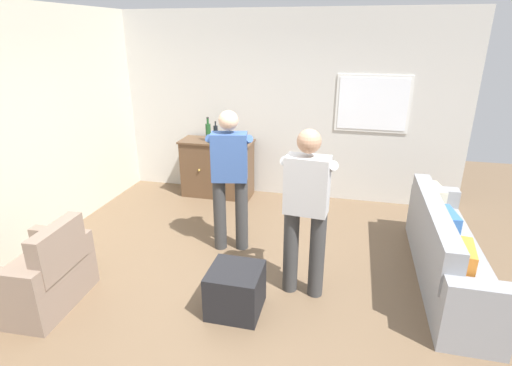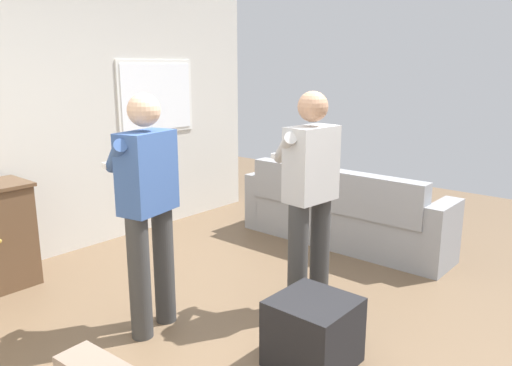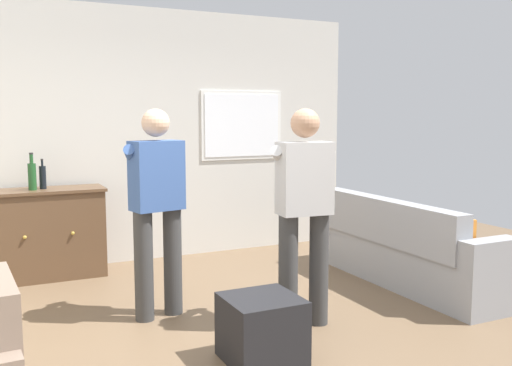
{
  "view_description": "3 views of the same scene",
  "coord_description": "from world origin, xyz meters",
  "px_view_note": "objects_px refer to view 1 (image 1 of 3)",
  "views": [
    {
      "loc": [
        0.96,
        -3.38,
        2.47
      ],
      "look_at": [
        0.11,
        0.14,
        1.1
      ],
      "focal_mm": 28.0,
      "sensor_mm": 36.0,
      "label": 1
    },
    {
      "loc": [
        -2.35,
        -1.96,
        1.85
      ],
      "look_at": [
        0.11,
        0.15,
        1.09
      ],
      "focal_mm": 35.0,
      "sensor_mm": 36.0,
      "label": 2
    },
    {
      "loc": [
        -1.57,
        -3.65,
        1.63
      ],
      "look_at": [
        0.25,
        0.15,
        1.13
      ],
      "focal_mm": 40.0,
      "sensor_mm": 36.0,
      "label": 3
    }
  ],
  "objects_px": {
    "bottle_wine_green": "(208,132)",
    "ottoman": "(236,290)",
    "sideboard_cabinet": "(218,168)",
    "person_standing_left": "(230,175)",
    "person_standing_right": "(306,206)",
    "bottle_liquor_amber": "(216,133)",
    "couch": "(445,251)",
    "armchair": "(43,277)"
  },
  "relations": [
    {
      "from": "bottle_liquor_amber",
      "to": "person_standing_left",
      "type": "xyz_separation_m",
      "value": [
        0.71,
        -1.58,
        -0.08
      ]
    },
    {
      "from": "couch",
      "to": "ottoman",
      "type": "height_order",
      "value": "couch"
    },
    {
      "from": "ottoman",
      "to": "bottle_wine_green",
      "type": "bearing_deg",
      "value": 114.23
    },
    {
      "from": "couch",
      "to": "person_standing_right",
      "type": "height_order",
      "value": "person_standing_right"
    },
    {
      "from": "armchair",
      "to": "bottle_wine_green",
      "type": "height_order",
      "value": "bottle_wine_green"
    },
    {
      "from": "couch",
      "to": "person_standing_right",
      "type": "distance_m",
      "value": 1.63
    },
    {
      "from": "armchair",
      "to": "sideboard_cabinet",
      "type": "distance_m",
      "value": 3.11
    },
    {
      "from": "bottle_wine_green",
      "to": "person_standing_right",
      "type": "relative_size",
      "value": 0.22
    },
    {
      "from": "ottoman",
      "to": "sideboard_cabinet",
      "type": "bearing_deg",
      "value": 111.82
    },
    {
      "from": "bottle_wine_green",
      "to": "ottoman",
      "type": "xyz_separation_m",
      "value": [
        1.19,
        -2.65,
        -0.83
      ]
    },
    {
      "from": "sideboard_cabinet",
      "to": "couch",
      "type": "bearing_deg",
      "value": -28.82
    },
    {
      "from": "couch",
      "to": "sideboard_cabinet",
      "type": "xyz_separation_m",
      "value": [
        -3.06,
        1.68,
        0.12
      ]
    },
    {
      "from": "armchair",
      "to": "person_standing_left",
      "type": "distance_m",
      "value": 2.14
    },
    {
      "from": "ottoman",
      "to": "person_standing_left",
      "type": "height_order",
      "value": "person_standing_left"
    },
    {
      "from": "couch",
      "to": "person_standing_right",
      "type": "bearing_deg",
      "value": -158.32
    },
    {
      "from": "sideboard_cabinet",
      "to": "bottle_liquor_amber",
      "type": "xyz_separation_m",
      "value": [
        -0.01,
        0.02,
        0.57
      ]
    },
    {
      "from": "bottle_wine_green",
      "to": "person_standing_right",
      "type": "bearing_deg",
      "value": -51.26
    },
    {
      "from": "person_standing_left",
      "to": "person_standing_right",
      "type": "height_order",
      "value": "same"
    },
    {
      "from": "couch",
      "to": "bottle_wine_green",
      "type": "xyz_separation_m",
      "value": [
        -3.17,
        1.64,
        0.71
      ]
    },
    {
      "from": "sideboard_cabinet",
      "to": "person_standing_left",
      "type": "height_order",
      "value": "person_standing_left"
    },
    {
      "from": "armchair",
      "to": "bottle_wine_green",
      "type": "bearing_deg",
      "value": 78.39
    },
    {
      "from": "ottoman",
      "to": "couch",
      "type": "bearing_deg",
      "value": 26.9
    },
    {
      "from": "sideboard_cabinet",
      "to": "person_standing_left",
      "type": "distance_m",
      "value": 1.78
    },
    {
      "from": "person_standing_right",
      "to": "bottle_wine_green",
      "type": "bearing_deg",
      "value": 128.74
    },
    {
      "from": "bottle_wine_green",
      "to": "ottoman",
      "type": "height_order",
      "value": "bottle_wine_green"
    },
    {
      "from": "ottoman",
      "to": "bottle_liquor_amber",
      "type": "bearing_deg",
      "value": 111.96
    },
    {
      "from": "armchair",
      "to": "ottoman",
      "type": "bearing_deg",
      "value": 10.42
    },
    {
      "from": "armchair",
      "to": "person_standing_left",
      "type": "relative_size",
      "value": 0.54
    },
    {
      "from": "couch",
      "to": "ottoman",
      "type": "bearing_deg",
      "value": -153.1
    },
    {
      "from": "armchair",
      "to": "bottle_liquor_amber",
      "type": "bearing_deg",
      "value": 76.77
    },
    {
      "from": "bottle_liquor_amber",
      "to": "person_standing_left",
      "type": "height_order",
      "value": "person_standing_left"
    },
    {
      "from": "bottle_liquor_amber",
      "to": "person_standing_right",
      "type": "xyz_separation_m",
      "value": [
        1.66,
        -2.26,
        -0.08
      ]
    },
    {
      "from": "person_standing_left",
      "to": "person_standing_right",
      "type": "xyz_separation_m",
      "value": [
        0.96,
        -0.68,
        0.0
      ]
    },
    {
      "from": "person_standing_right",
      "to": "ottoman",
      "type": "bearing_deg",
      "value": -142.19
    },
    {
      "from": "sideboard_cabinet",
      "to": "bottle_liquor_amber",
      "type": "relative_size",
      "value": 3.78
    },
    {
      "from": "ottoman",
      "to": "person_standing_right",
      "type": "xyz_separation_m",
      "value": [
        0.57,
        0.45,
        0.72
      ]
    },
    {
      "from": "sideboard_cabinet",
      "to": "bottle_wine_green",
      "type": "xyz_separation_m",
      "value": [
        -0.12,
        -0.04,
        0.59
      ]
    },
    {
      "from": "bottle_liquor_amber",
      "to": "person_standing_left",
      "type": "bearing_deg",
      "value": -65.86
    },
    {
      "from": "sideboard_cabinet",
      "to": "armchair",
      "type": "bearing_deg",
      "value": -103.54
    },
    {
      "from": "bottle_wine_green",
      "to": "person_standing_right",
      "type": "distance_m",
      "value": 2.82
    },
    {
      "from": "couch",
      "to": "bottle_liquor_amber",
      "type": "bearing_deg",
      "value": 151.06
    },
    {
      "from": "couch",
      "to": "person_standing_left",
      "type": "height_order",
      "value": "person_standing_left"
    }
  ]
}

